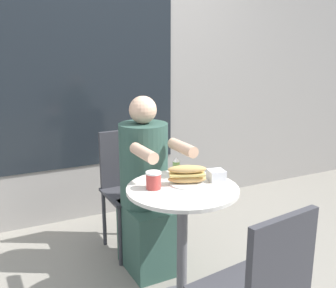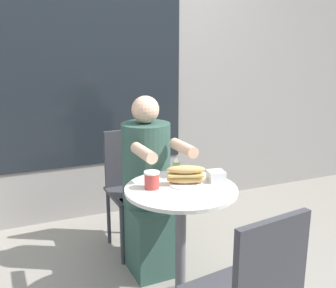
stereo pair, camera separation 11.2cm
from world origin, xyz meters
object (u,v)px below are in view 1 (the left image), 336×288
Objects in this scene: cafe_table at (182,222)px; drink_cup at (154,180)px; sandwich_on_plate at (187,176)px; diner_chair at (127,179)px; condiment_bottle at (176,167)px; seated_diner at (146,196)px.

drink_cup reaches higher than cafe_table.
sandwich_on_plate reaches higher than drink_cup.
diner_chair reaches higher than cafe_table.
drink_cup is at bearing -147.21° from condiment_bottle.
diner_chair reaches higher than sandwich_on_plate.
condiment_bottle is at bearing 100.92° from seated_diner.
diner_chair is at bearing 94.44° from sandwich_on_plate.
diner_chair reaches higher than condiment_bottle.
sandwich_on_plate is at bearing -5.75° from drink_cup.
drink_cup is 0.83× the size of condiment_bottle.
cafe_table is 0.48m from seated_diner.
seated_diner is 5.23× the size of sandwich_on_plate.
seated_diner is at bearing 91.50° from cafe_table.
cafe_table is 0.84× the size of diner_chair.
diner_chair reaches higher than drink_cup.
condiment_bottle is (0.05, 0.18, 0.26)m from cafe_table.
sandwich_on_plate is (0.06, -0.45, 0.27)m from seated_diner.
cafe_table is 0.32m from condiment_bottle.
sandwich_on_plate is at bearing 36.44° from cafe_table.
sandwich_on_plate is at bearing 92.54° from diner_chair.
drink_cup is at bearing 174.25° from sandwich_on_plate.
seated_diner reaches higher than sandwich_on_plate.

